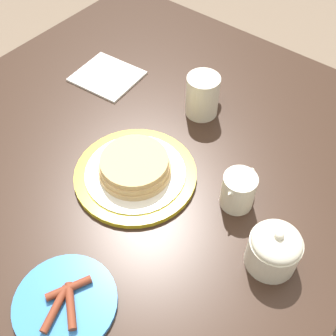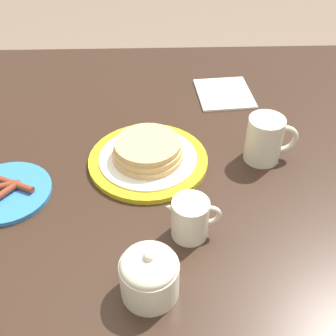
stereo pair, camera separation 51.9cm
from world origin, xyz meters
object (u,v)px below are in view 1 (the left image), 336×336
creamer_pitcher (238,190)px  coffee_mug (203,95)px  side_plate_bacon (65,303)px  napkin (107,76)px  sugar_bowl (274,249)px  pancake_plate (135,170)px

creamer_pitcher → coffee_mug: bearing=50.0°
side_plate_bacon → creamer_pitcher: (0.36, -0.11, 0.03)m
side_plate_bacon → napkin: size_ratio=1.05×
sugar_bowl → napkin: sugar_bowl is taller
side_plate_bacon → sugar_bowl: sugar_bowl is taller
side_plate_bacon → sugar_bowl: size_ratio=1.82×
sugar_bowl → napkin: bearing=71.6°
coffee_mug → creamer_pitcher: size_ratio=1.09×
coffee_mug → sugar_bowl: size_ratio=1.15×
creamer_pitcher → pancake_plate: bearing=110.4°
side_plate_bacon → napkin: bearing=37.1°
pancake_plate → side_plate_bacon: 0.29m
pancake_plate → creamer_pitcher: bearing=-69.6°
side_plate_bacon → coffee_mug: bearing=10.3°
pancake_plate → coffee_mug: size_ratio=2.30×
side_plate_bacon → sugar_bowl: bearing=-38.8°
creamer_pitcher → napkin: (0.13, 0.48, -0.04)m
coffee_mug → sugar_bowl: coffee_mug is taller
pancake_plate → side_plate_bacon: pancake_plate is taller
creamer_pitcher → napkin: 0.49m
side_plate_bacon → coffee_mug: coffee_mug is taller
coffee_mug → napkin: size_ratio=0.66×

